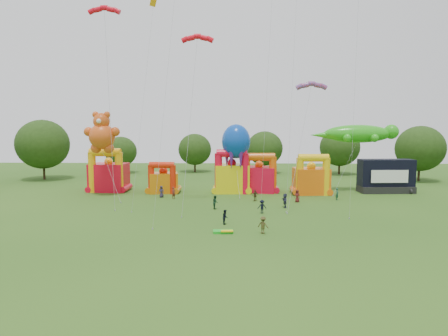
{
  "coord_description": "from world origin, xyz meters",
  "views": [
    {
      "loc": [
        1.4,
        -35.81,
        10.72
      ],
      "look_at": [
        -0.21,
        18.0,
        5.08
      ],
      "focal_mm": 32.0,
      "sensor_mm": 36.0,
      "label": 1
    }
  ],
  "objects_px": {
    "octopus_kite": "(236,149)",
    "spectator_4": "(255,195)",
    "gecko_kite": "(350,154)",
    "stage_trailer": "(386,176)",
    "spectator_0": "(161,192)",
    "bouncy_castle_0": "(108,175)",
    "teddy_bear_kite": "(108,162)",
    "bouncy_castle_2": "(232,176)"
  },
  "relations": [
    {
      "from": "bouncy_castle_0",
      "to": "teddy_bear_kite",
      "type": "bearing_deg",
      "value": -71.82
    },
    {
      "from": "stage_trailer",
      "to": "bouncy_castle_2",
      "type": "bearing_deg",
      "value": -178.14
    },
    {
      "from": "bouncy_castle_0",
      "to": "stage_trailer",
      "type": "relative_size",
      "value": 0.82
    },
    {
      "from": "stage_trailer",
      "to": "gecko_kite",
      "type": "height_order",
      "value": "gecko_kite"
    },
    {
      "from": "octopus_kite",
      "to": "spectator_4",
      "type": "xyz_separation_m",
      "value": [
        2.73,
        -6.44,
        -6.34
      ]
    },
    {
      "from": "spectator_0",
      "to": "bouncy_castle_0",
      "type": "bearing_deg",
      "value": 155.11
    },
    {
      "from": "spectator_4",
      "to": "spectator_0",
      "type": "bearing_deg",
      "value": -33.78
    },
    {
      "from": "gecko_kite",
      "to": "octopus_kite",
      "type": "bearing_deg",
      "value": -175.31
    },
    {
      "from": "bouncy_castle_0",
      "to": "stage_trailer",
      "type": "height_order",
      "value": "bouncy_castle_0"
    },
    {
      "from": "spectator_0",
      "to": "gecko_kite",
      "type": "bearing_deg",
      "value": 15.07
    },
    {
      "from": "bouncy_castle_2",
      "to": "spectator_4",
      "type": "bearing_deg",
      "value": -65.03
    },
    {
      "from": "spectator_0",
      "to": "octopus_kite",
      "type": "bearing_deg",
      "value": 23.79
    },
    {
      "from": "bouncy_castle_2",
      "to": "gecko_kite",
      "type": "xyz_separation_m",
      "value": [
        19.1,
        0.52,
        3.58
      ]
    },
    {
      "from": "bouncy_castle_0",
      "to": "gecko_kite",
      "type": "xyz_separation_m",
      "value": [
        39.51,
        -0.17,
        3.55
      ]
    },
    {
      "from": "gecko_kite",
      "to": "spectator_4",
      "type": "distance_m",
      "value": 18.37
    },
    {
      "from": "bouncy_castle_2",
      "to": "spectator_4",
      "type": "relative_size",
      "value": 4.3
    },
    {
      "from": "bouncy_castle_0",
      "to": "spectator_0",
      "type": "bearing_deg",
      "value": -29.62
    },
    {
      "from": "teddy_bear_kite",
      "to": "spectator_4",
      "type": "xyz_separation_m",
      "value": [
        21.73,
        -1.63,
        -4.65
      ]
    },
    {
      "from": "octopus_kite",
      "to": "spectator_0",
      "type": "xyz_separation_m",
      "value": [
        -11.31,
        -3.91,
        -6.28
      ]
    },
    {
      "from": "spectator_0",
      "to": "stage_trailer",
      "type": "bearing_deg",
      "value": 13.83
    },
    {
      "from": "spectator_0",
      "to": "teddy_bear_kite",
      "type": "bearing_deg",
      "value": -168.63
    },
    {
      "from": "spectator_0",
      "to": "spectator_4",
      "type": "distance_m",
      "value": 14.27
    },
    {
      "from": "gecko_kite",
      "to": "spectator_0",
      "type": "height_order",
      "value": "gecko_kite"
    },
    {
      "from": "bouncy_castle_0",
      "to": "spectator_0",
      "type": "xyz_separation_m",
      "value": [
        9.82,
        -5.58,
        -1.83
      ]
    },
    {
      "from": "bouncy_castle_0",
      "to": "teddy_bear_kite",
      "type": "relative_size",
      "value": 0.55
    },
    {
      "from": "teddy_bear_kite",
      "to": "spectator_4",
      "type": "bearing_deg",
      "value": -4.3
    },
    {
      "from": "bouncy_castle_2",
      "to": "spectator_0",
      "type": "bearing_deg",
      "value": -155.2
    },
    {
      "from": "octopus_kite",
      "to": "spectator_4",
      "type": "relative_size",
      "value": 6.75
    },
    {
      "from": "stage_trailer",
      "to": "spectator_0",
      "type": "relative_size",
      "value": 4.94
    },
    {
      "from": "bouncy_castle_2",
      "to": "spectator_0",
      "type": "xyz_separation_m",
      "value": [
        -10.59,
        -4.89,
        -1.8
      ]
    },
    {
      "from": "gecko_kite",
      "to": "octopus_kite",
      "type": "distance_m",
      "value": 18.47
    },
    {
      "from": "bouncy_castle_0",
      "to": "teddy_bear_kite",
      "type": "xyz_separation_m",
      "value": [
        2.13,
        -6.48,
        2.76
      ]
    },
    {
      "from": "stage_trailer",
      "to": "teddy_bear_kite",
      "type": "xyz_separation_m",
      "value": [
        -43.29,
        -6.6,
        2.85
      ]
    },
    {
      "from": "gecko_kite",
      "to": "octopus_kite",
      "type": "xyz_separation_m",
      "value": [
        -18.38,
        -1.51,
        0.9
      ]
    },
    {
      "from": "teddy_bear_kite",
      "to": "spectator_4",
      "type": "height_order",
      "value": "teddy_bear_kite"
    },
    {
      "from": "stage_trailer",
      "to": "spectator_4",
      "type": "bearing_deg",
      "value": -159.09
    },
    {
      "from": "bouncy_castle_2",
      "to": "bouncy_castle_0",
      "type": "bearing_deg",
      "value": 178.06
    },
    {
      "from": "bouncy_castle_2",
      "to": "octopus_kite",
      "type": "distance_m",
      "value": 4.65
    },
    {
      "from": "spectator_4",
      "to": "stage_trailer",
      "type": "bearing_deg",
      "value": 177.35
    },
    {
      "from": "gecko_kite",
      "to": "bouncy_castle_2",
      "type": "bearing_deg",
      "value": -178.43
    },
    {
      "from": "stage_trailer",
      "to": "spectator_0",
      "type": "bearing_deg",
      "value": -170.9
    },
    {
      "from": "octopus_kite",
      "to": "spectator_0",
      "type": "height_order",
      "value": "octopus_kite"
    }
  ]
}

